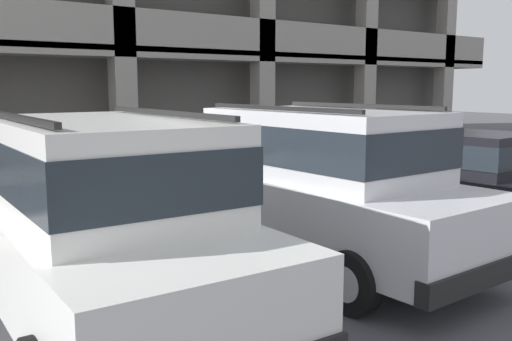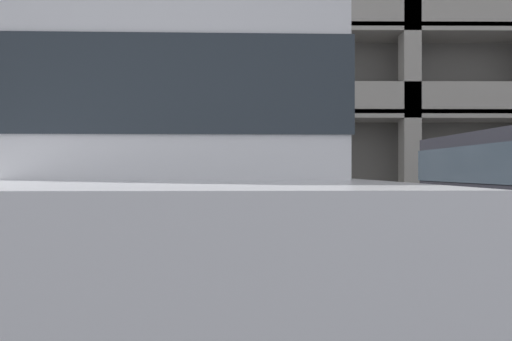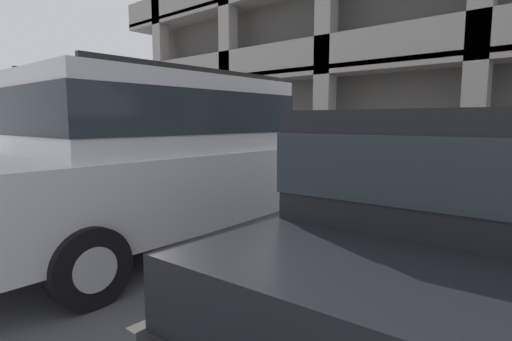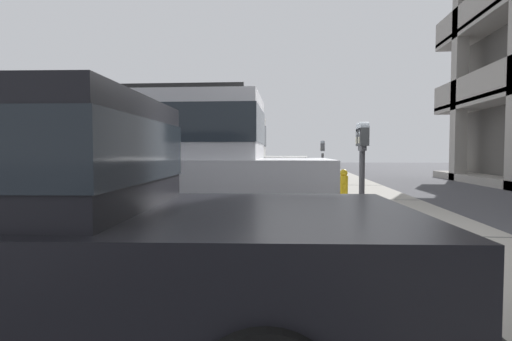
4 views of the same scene
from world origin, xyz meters
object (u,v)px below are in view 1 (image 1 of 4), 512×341
Objects in this scene: silver_suv at (319,180)px; parking_meter_near at (217,149)px; dark_hatchback at (450,175)px; red_sedan at (99,214)px.

silver_suv reaches higher than parking_meter_near.
silver_suv is 3.17m from dark_hatchback.
red_sedan is (-2.98, -0.22, 0.00)m from silver_suv.
dark_hatchback is (3.15, 0.26, -0.27)m from silver_suv.
silver_suv is 2.99m from red_sedan.
parking_meter_near is (-2.94, 2.47, 0.40)m from dark_hatchback.
dark_hatchback is (6.13, 0.48, -0.27)m from red_sedan.
dark_hatchback is 3.11× the size of parking_meter_near.
parking_meter_near is at bearing 136.31° from dark_hatchback.
silver_suv is 0.99× the size of red_sedan.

